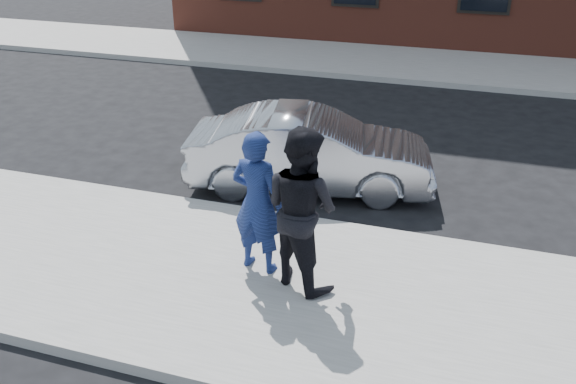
% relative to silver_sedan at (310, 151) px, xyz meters
% --- Properties ---
extents(ground, '(100.00, 100.00, 0.00)m').
position_rel_silver_sedan_xyz_m(ground, '(2.22, -2.84, -0.66)').
color(ground, black).
rests_on(ground, ground).
extents(near_sidewalk, '(50.00, 3.50, 0.15)m').
position_rel_silver_sedan_xyz_m(near_sidewalk, '(2.22, -3.09, -0.59)').
color(near_sidewalk, gray).
rests_on(near_sidewalk, ground).
extents(near_curb, '(50.00, 0.10, 0.15)m').
position_rel_silver_sedan_xyz_m(near_curb, '(2.22, -1.29, -0.59)').
color(near_curb, '#999691').
rests_on(near_curb, ground).
extents(far_sidewalk, '(50.00, 3.50, 0.15)m').
position_rel_silver_sedan_xyz_m(far_sidewalk, '(2.22, 8.41, -0.59)').
color(far_sidewalk, gray).
rests_on(far_sidewalk, ground).
extents(far_curb, '(50.00, 0.10, 0.15)m').
position_rel_silver_sedan_xyz_m(far_curb, '(2.22, 6.61, -0.59)').
color(far_curb, '#999691').
rests_on(far_curb, ground).
extents(silver_sedan, '(4.20, 2.17, 1.32)m').
position_rel_silver_sedan_xyz_m(silver_sedan, '(0.00, 0.00, 0.00)').
color(silver_sedan, '#999BA3').
rests_on(silver_sedan, ground).
extents(man_hoodie, '(0.74, 0.57, 1.87)m').
position_rel_silver_sedan_xyz_m(man_hoodie, '(0.10, -2.73, 0.42)').
color(man_hoodie, navy).
rests_on(man_hoodie, near_sidewalk).
extents(man_peacoat, '(1.23, 1.14, 2.03)m').
position_rel_silver_sedan_xyz_m(man_peacoat, '(0.70, -2.85, 0.50)').
color(man_peacoat, black).
rests_on(man_peacoat, near_sidewalk).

